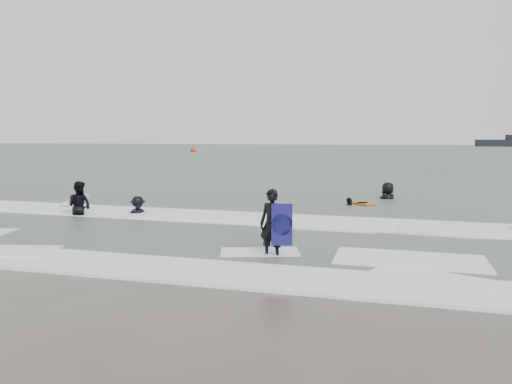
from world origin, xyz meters
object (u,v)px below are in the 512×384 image
(buoy, at_px, (193,150))
(surfer_right_near, at_px, (349,206))
(surfer_centre, at_px, (272,258))
(surfer_right_far, at_px, (388,200))
(surfer_breaker, at_px, (138,215))
(surfer_wading, at_px, (80,217))

(buoy, bearing_deg, surfer_right_near, -60.78)
(surfer_centre, distance_m, surfer_right_far, 12.22)
(surfer_breaker, bearing_deg, surfer_centre, -78.04)
(buoy, bearing_deg, surfer_centre, -64.57)
(surfer_breaker, xyz_separation_m, surfer_right_far, (8.48, 7.27, 0.00))
(surfer_right_far, bearing_deg, surfer_right_near, 18.74)
(surfer_breaker, bearing_deg, buoy, 71.51)
(surfer_centre, xyz_separation_m, surfer_right_far, (2.17, 12.03, 0.00))
(surfer_centre, bearing_deg, surfer_wading, 163.87)
(surfer_right_near, height_order, buoy, buoy)
(surfer_breaker, bearing_deg, surfer_right_near, -7.87)
(surfer_centre, relative_size, surfer_right_far, 0.85)
(surfer_breaker, bearing_deg, surfer_wading, 163.45)
(buoy, bearing_deg, surfer_wading, -69.07)
(buoy, bearing_deg, surfer_breaker, -67.47)
(surfer_centre, bearing_deg, surfer_breaker, 152.49)
(surfer_breaker, relative_size, surfer_right_far, 0.80)
(buoy, bearing_deg, surfer_right_far, -58.71)
(surfer_breaker, height_order, surfer_right_far, surfer_right_far)
(surfer_centre, bearing_deg, buoy, 124.93)
(surfer_right_far, distance_m, buoy, 69.77)
(surfer_right_near, bearing_deg, surfer_right_far, -155.61)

